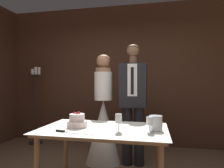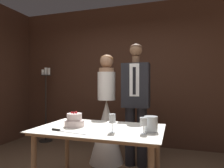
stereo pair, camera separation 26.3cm
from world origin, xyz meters
The scene contains 10 objects.
wall_back centered at (0.00, 2.21, 1.42)m, with size 5.19×0.12×2.85m, color #472B1E.
cake_table centered at (0.07, 0.23, 0.67)m, with size 1.38×0.85×0.75m.
tiered_cake centered at (-0.23, 0.22, 0.82)m, with size 0.22×0.22×0.17m.
cake_knife centered at (-0.24, -0.04, 0.76)m, with size 0.42×0.09×0.02m.
wine_glass_near centered at (0.57, 0.11, 0.86)m, with size 0.07×0.07×0.16m.
wine_glass_middle centered at (0.26, 0.08, 0.88)m, with size 0.07×0.07×0.18m.
hurricane_candle centered at (0.63, 0.23, 0.82)m, with size 0.14×0.14×0.15m.
bride centered at (-0.16, 1.15, 0.62)m, with size 0.54×0.54×1.70m.
groom centered at (0.31, 1.15, 1.01)m, with size 0.40×0.25×1.84m.
candle_stand centered at (-1.79, 1.85, 0.82)m, with size 0.28×0.28×1.58m.
Camera 2 is at (0.86, -1.82, 1.24)m, focal length 32.00 mm.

